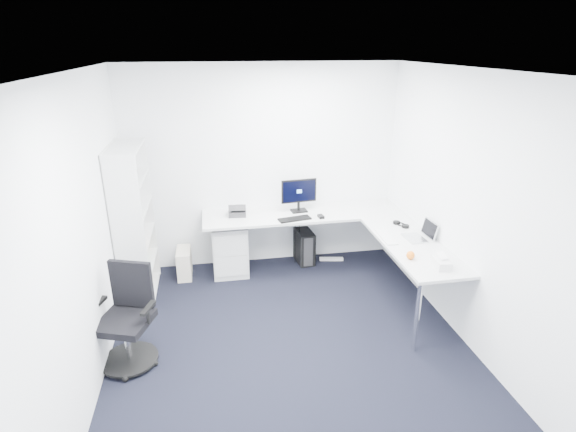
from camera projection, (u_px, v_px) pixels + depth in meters
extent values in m
plane|color=black|center=(292.00, 350.00, 4.55)|extent=(4.20, 4.20, 0.00)
plane|color=white|center=(293.00, 71.00, 3.58)|extent=(4.20, 4.20, 0.00)
cube|color=white|center=(263.00, 168.00, 5.99)|extent=(3.60, 0.02, 2.70)
cube|color=white|center=(374.00, 394.00, 2.14)|extent=(3.60, 0.02, 2.70)
cube|color=white|center=(82.00, 242.00, 3.77)|extent=(0.02, 4.20, 2.70)
cube|color=white|center=(474.00, 215.00, 4.36)|extent=(0.02, 4.20, 2.70)
cube|color=silver|center=(230.00, 247.00, 6.02)|extent=(0.46, 0.57, 0.70)
cube|color=black|center=(303.00, 245.00, 6.36)|extent=(0.26, 0.50, 0.46)
cube|color=beige|center=(184.00, 263.00, 5.94)|extent=(0.18, 0.40, 0.38)
cube|color=silver|center=(331.00, 259.00, 6.43)|extent=(0.34, 0.12, 0.04)
cube|color=black|center=(295.00, 219.00, 5.70)|extent=(0.43, 0.22, 0.02)
cube|color=black|center=(321.00, 216.00, 5.76)|extent=(0.07, 0.11, 0.03)
cube|color=silver|center=(386.00, 237.00, 5.18)|extent=(0.14, 0.45, 0.01)
sphere|color=orange|center=(411.00, 255.00, 4.65)|extent=(0.09, 0.09, 0.09)
cube|color=silver|center=(441.00, 263.00, 4.50)|extent=(0.16, 0.26, 0.08)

